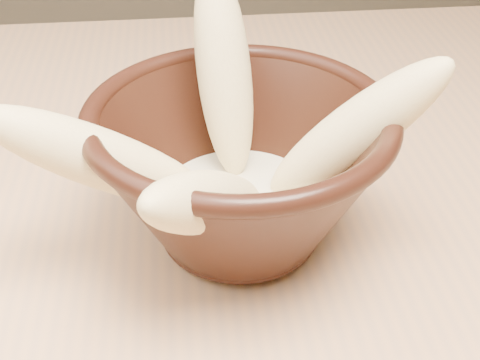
% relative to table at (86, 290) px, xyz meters
% --- Properties ---
extents(table, '(1.20, 0.80, 0.75)m').
position_rel_table_xyz_m(table, '(0.00, 0.00, 0.00)').
color(table, tan).
rests_on(table, ground).
extents(bowl, '(0.21, 0.21, 0.11)m').
position_rel_table_xyz_m(bowl, '(0.12, -0.04, 0.14)').
color(bowl, black).
rests_on(bowl, table).
extents(milk_puddle, '(0.12, 0.12, 0.02)m').
position_rel_table_xyz_m(milk_puddle, '(0.12, -0.04, 0.12)').
color(milk_puddle, beige).
rests_on(milk_puddle, bowl).
extents(banana_upright, '(0.06, 0.10, 0.15)m').
position_rel_table_xyz_m(banana_upright, '(0.12, 0.01, 0.19)').
color(banana_upright, '#E3C886').
rests_on(banana_upright, bowl).
extents(banana_left, '(0.16, 0.07, 0.12)m').
position_rel_table_xyz_m(banana_left, '(0.04, -0.06, 0.17)').
color(banana_left, '#E3C886').
rests_on(banana_left, bowl).
extents(banana_right, '(0.14, 0.07, 0.13)m').
position_rel_table_xyz_m(banana_right, '(0.20, -0.05, 0.17)').
color(banana_right, '#E3C886').
rests_on(banana_right, bowl).
extents(banana_front, '(0.11, 0.14, 0.11)m').
position_rel_table_xyz_m(banana_front, '(0.10, -0.10, 0.16)').
color(banana_front, '#E3C886').
rests_on(banana_front, bowl).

